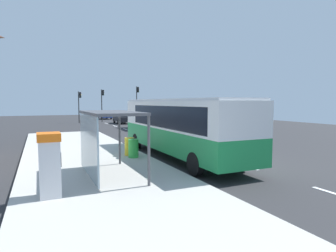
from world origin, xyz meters
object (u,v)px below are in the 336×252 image
bus (179,124)px  traffic_light_far_side (79,102)px  white_van (142,117)px  traffic_light_near_side (137,99)px  ticket_machine (50,164)px  recycling_bin_yellow (129,146)px  traffic_light_median (102,100)px  sedan_far (122,118)px  recycling_bin_green (133,148)px  bus_shelter (103,127)px  sedan_near (104,115)px

bus → traffic_light_far_side: bearing=92.7°
white_van → traffic_light_near_side: traffic_light_near_side is taller
white_van → ticket_machine: bearing=-116.0°
traffic_light_far_side → white_van: bearing=-66.9°
recycling_bin_yellow → traffic_light_median: traffic_light_median is taller
sedan_far → traffic_light_near_side: size_ratio=0.82×
recycling_bin_green → traffic_light_far_side: 29.37m
traffic_light_median → recycling_bin_green: bearing=-98.7°
white_van → recycling_bin_green: (-6.40, -16.81, -0.69)m
recycling_bin_green → bus_shelter: (-2.21, -3.16, 1.44)m
sedan_far → traffic_light_median: (-1.90, 4.14, 2.53)m
traffic_light_near_side → traffic_light_far_side: traffic_light_near_side is taller
recycling_bin_green → traffic_light_far_side: bearing=87.8°
recycling_bin_yellow → sedan_near: bearing=80.1°
white_van → bus_shelter: bearing=-113.3°
white_van → traffic_light_median: size_ratio=1.05×
sedan_far → recycling_bin_yellow: sedan_far is taller
sedan_near → white_van: bearing=-90.3°
bus → sedan_far: bearing=81.3°
bus → recycling_bin_yellow: bearing=158.2°
ticket_machine → white_van: bearing=64.0°
traffic_light_median → traffic_light_far_side: bearing=-167.1°
traffic_light_near_side → traffic_light_far_side: (-8.59, 0.80, -0.54)m
bus → sedan_far: (4.01, 26.20, -1.05)m
ticket_machine → recycling_bin_yellow: bearing=53.1°
traffic_light_far_side → bus_shelter: size_ratio=1.15×
bus → white_van: (3.91, 17.11, -0.50)m
traffic_light_far_side → traffic_light_median: size_ratio=0.92×
sedan_far → traffic_light_far_side: (-5.40, 3.34, 2.29)m
white_van → recycling_bin_green: 18.00m
traffic_light_median → ticket_machine: bearing=-104.1°
bus → recycling_bin_green: bus is taller
sedan_near → ticket_machine: 43.92m
sedan_near → ticket_machine: size_ratio=2.29×
sedan_far → bus_shelter: (-8.72, -29.06, 1.31)m
traffic_light_near_side → sedan_near: bearing=108.9°
traffic_light_far_side → bus_shelter: (-3.32, -32.41, -0.98)m
bus → sedan_far: size_ratio=2.46×
recycling_bin_green → traffic_light_median: bearing=81.3°
sedan_far → traffic_light_median: 5.22m
sedan_near → traffic_light_median: bearing=-103.8°
traffic_light_median → bus_shelter: size_ratio=1.25×
white_van → traffic_light_near_side: 12.31m
sedan_far → recycling_bin_yellow: size_ratio=4.71×
white_van → recycling_bin_green: bearing=-110.8°
sedan_near → sedan_far: size_ratio=0.99×
white_van → traffic_light_far_side: (-5.30, 12.44, 1.73)m
traffic_light_far_side → recycling_bin_green: bearing=-92.2°
white_van → bus_shelter: size_ratio=1.32×
traffic_light_near_side → traffic_light_median: bearing=162.6°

